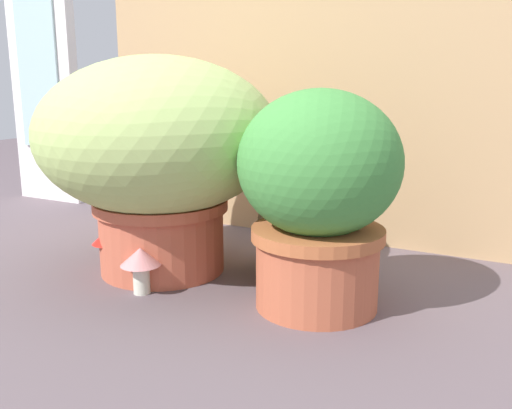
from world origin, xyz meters
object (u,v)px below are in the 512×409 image
(mushroom_ornament_red, at_px, (108,243))
(cat, at_px, (305,227))
(leafy_planter, at_px, (319,192))
(mushroom_ornament_pink, at_px, (141,261))
(grass_planter, at_px, (159,148))

(mushroom_ornament_red, bearing_deg, cat, 25.82)
(leafy_planter, distance_m, mushroom_ornament_pink, 0.40)
(mushroom_ornament_pink, bearing_deg, grass_planter, 109.98)
(grass_planter, distance_m, mushroom_ornament_pink, 0.27)
(grass_planter, distance_m, cat, 0.38)
(leafy_planter, relative_size, cat, 1.28)
(leafy_planter, relative_size, mushroom_ornament_pink, 4.27)
(grass_planter, relative_size, mushroom_ornament_pink, 5.44)
(leafy_planter, xyz_separation_m, mushroom_ornament_pink, (-0.35, -0.11, -0.16))
(leafy_planter, xyz_separation_m, mushroom_ornament_red, (-0.49, -0.06, -0.16))
(leafy_planter, bearing_deg, cat, 121.65)
(cat, bearing_deg, mushroom_ornament_pink, -137.56)
(grass_planter, xyz_separation_m, mushroom_ornament_pink, (0.05, -0.14, -0.22))
(grass_planter, xyz_separation_m, mushroom_ornament_red, (-0.08, -0.09, -0.21))
(grass_planter, distance_m, mushroom_ornament_red, 0.25)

